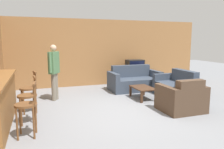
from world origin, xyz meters
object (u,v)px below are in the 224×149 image
coffee_table (143,89)px  bar_chair_mid (28,99)px  table_lamp (142,64)px  tv (135,66)px  person_by_window (54,69)px  loveseat_right (177,87)px  bar_chair_near (27,108)px  armchair_near (182,99)px  tv_unit (135,78)px  couch_far (134,81)px  bar_chair_far (29,91)px

coffee_table → bar_chair_mid: bearing=-162.9°
bar_chair_mid → table_lamp: bearing=36.4°
tv → person_by_window: (-3.30, -1.43, 0.18)m
bar_chair_mid → loveseat_right: size_ratio=0.72×
bar_chair_near → armchair_near: bar_chair_near is taller
tv_unit → couch_far: bearing=-116.2°
tv → bar_chair_mid: bearing=-141.4°
armchair_near → person_by_window: person_by_window is taller
coffee_table → table_lamp: (1.08, 2.19, 0.53)m
loveseat_right → tv: size_ratio=2.06×
bar_chair_near → tv_unit: size_ratio=1.06×
bar_chair_near → armchair_near: bearing=4.8°
bar_chair_mid → couch_far: bearing=32.3°
coffee_table → armchair_near: bearing=-75.1°
loveseat_right → bar_chair_mid: bearing=-168.5°
bar_chair_far → armchair_near: (3.62, -1.17, -0.23)m
tv → person_by_window: size_ratio=0.42×
bar_chair_near → bar_chair_mid: size_ratio=1.00×
bar_chair_mid → coffee_table: 3.41m
loveseat_right → table_lamp: table_lamp is taller
tv_unit → table_lamp: table_lamp is taller
bar_chair_mid → person_by_window: 1.93m
couch_far → table_lamp: (0.80, 0.96, 0.52)m
bar_chair_far → table_lamp: size_ratio=2.26×
couch_far → tv_unit: couch_far is taller
bar_chair_mid → tv: bar_chair_mid is taller
bar_chair_far → table_lamp: 4.96m
bar_chair_near → couch_far: bearing=39.8°
bar_chair_near → person_by_window: 2.59m
bar_chair_near → table_lamp: bar_chair_near is taller
bar_chair_mid → armchair_near: bearing=-6.3°
bar_chair_far → couch_far: size_ratio=0.57×
bar_chair_far → loveseat_right: (4.40, 0.13, -0.24)m
couch_far → loveseat_right: 1.59m
tv_unit → table_lamp: 0.67m
bar_chair_far → coffee_table: bearing=4.2°
tv → tv_unit: bearing=90.0°
bar_chair_far → coffee_table: (3.25, 0.24, -0.24)m
coffee_table → tv: (0.75, 2.18, 0.45)m
bar_chair_near → tv: bar_chair_near is taller
couch_far → bar_chair_mid: bearing=-147.7°
armchair_near → tv_unit: bearing=84.1°
loveseat_right → person_by_window: bearing=166.9°
bar_chair_near → couch_far: 4.59m
armchair_near → coffee_table: 1.45m
armchair_near → table_lamp: bearing=78.9°
tv_unit → person_by_window: person_by_window is taller
bar_chair_near → coffee_table: 3.68m
bar_chair_near → couch_far: bar_chair_near is taller
tv_unit → coffee_table: bearing=-108.8°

